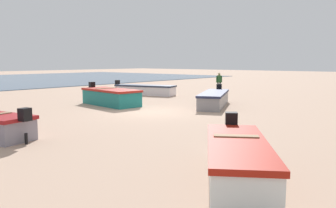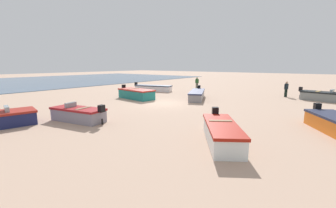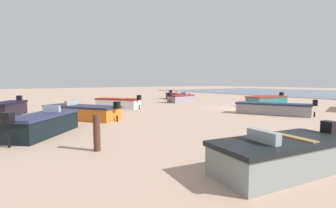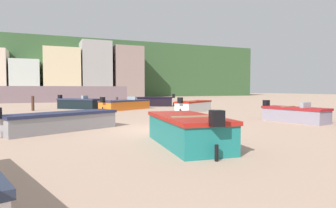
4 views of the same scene
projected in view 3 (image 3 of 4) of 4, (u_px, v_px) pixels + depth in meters
ground_plane at (238, 108)px, 20.71m from camera, size 160.00×160.00×0.00m
boat_navy_0 at (177, 96)px, 31.35m from camera, size 4.43×2.51×1.14m
boat_grey_1 at (281, 155)px, 6.06m from camera, size 2.11×3.99×1.17m
boat_black_2 at (44, 124)px, 10.35m from camera, size 3.69×3.49×1.23m
boat_grey_3 at (272, 109)px, 16.82m from camera, size 4.92×3.18×1.12m
boat_white_4 at (118, 103)px, 20.82m from camera, size 3.89×3.17×1.17m
boat_teal_6 at (267, 101)px, 22.48m from camera, size 2.07×4.32×1.27m
boat_black_7 at (8, 109)px, 15.97m from camera, size 3.84×2.61×1.26m
boat_orange_8 at (82, 112)px, 14.81m from camera, size 4.95×3.86×1.15m
boat_grey_9 at (181, 98)px, 27.08m from camera, size 1.94×3.78×1.13m
mooring_post_mid_beach at (97, 133)px, 7.95m from camera, size 0.22×0.22×1.21m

